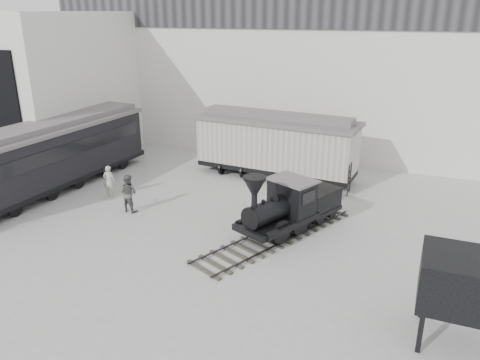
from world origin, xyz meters
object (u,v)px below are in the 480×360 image
at_px(boxcar, 276,144).
at_px(passenger_coach, 55,155).
at_px(visitor_a, 109,181).
at_px(locomotive, 287,209).
at_px(visitor_b, 128,193).
at_px(coal_hopper, 467,289).

bearing_deg(boxcar, passenger_coach, -144.74).
bearing_deg(passenger_coach, visitor_a, 3.87).
xyz_separation_m(locomotive, visitor_b, (-7.62, -0.45, -0.18)).
distance_m(locomotive, visitor_b, 7.64).
distance_m(passenger_coach, coal_hopper, 20.34).
bearing_deg(locomotive, visitor_b, -151.38).
bearing_deg(locomotive, visitor_a, -159.22).
relative_size(boxcar, visitor_b, 5.13).
distance_m(boxcar, visitor_a, 9.31).
xyz_separation_m(boxcar, visitor_b, (-5.08, -7.20, -1.05)).
bearing_deg(visitor_a, boxcar, -151.75).
xyz_separation_m(locomotive, passenger_coach, (-12.91, 0.79, 0.80)).
relative_size(boxcar, visitor_a, 5.60).
bearing_deg(visitor_b, coal_hopper, 166.02).
height_order(visitor_a, visitor_b, visitor_b).
bearing_deg(boxcar, coal_hopper, -47.14).
xyz_separation_m(locomotive, boxcar, (-2.54, 6.75, 0.88)).
bearing_deg(coal_hopper, boxcar, 128.93).
bearing_deg(passenger_coach, visitor_b, -8.55).
height_order(boxcar, visitor_b, boxcar).
distance_m(locomotive, boxcar, 7.26).
height_order(boxcar, visitor_a, boxcar).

